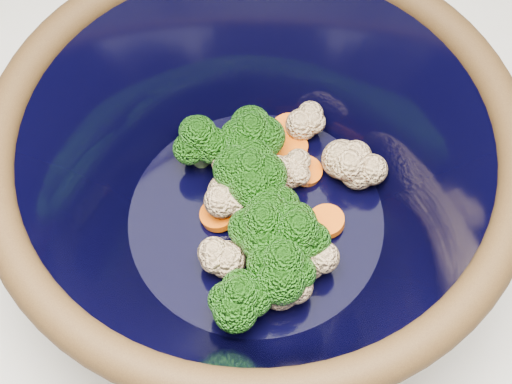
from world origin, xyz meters
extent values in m
cube|color=silver|center=(0.00, 0.00, 0.45)|extent=(1.20, 1.20, 0.90)
cylinder|color=black|center=(-0.11, -0.09, 0.91)|extent=(0.20, 0.20, 0.01)
torus|color=black|center=(-0.11, -0.09, 1.04)|extent=(0.34, 0.34, 0.02)
cylinder|color=black|center=(-0.11, -0.09, 0.93)|extent=(0.19, 0.19, 0.00)
cylinder|color=#608442|center=(-0.10, -0.09, 0.94)|extent=(0.01, 0.01, 0.02)
ellipsoid|color=#227115|center=(-0.10, -0.09, 0.96)|extent=(0.03, 0.03, 0.03)
cylinder|color=#608442|center=(-0.11, -0.17, 0.94)|extent=(0.01, 0.01, 0.02)
ellipsoid|color=#227115|center=(-0.11, -0.17, 0.96)|extent=(0.04, 0.04, 0.03)
cylinder|color=#608442|center=(-0.11, -0.11, 0.94)|extent=(0.01, 0.01, 0.02)
ellipsoid|color=#227115|center=(-0.11, -0.11, 0.97)|extent=(0.04, 0.04, 0.04)
cylinder|color=#608442|center=(-0.12, -0.07, 0.94)|extent=(0.01, 0.01, 0.02)
ellipsoid|color=#227115|center=(-0.12, -0.07, 0.97)|extent=(0.04, 0.04, 0.04)
cylinder|color=#608442|center=(-0.16, -0.05, 0.94)|extent=(0.01, 0.01, 0.02)
ellipsoid|color=#227115|center=(-0.16, -0.05, 0.97)|extent=(0.04, 0.04, 0.04)
cylinder|color=#608442|center=(-0.09, -0.14, 0.94)|extent=(0.01, 0.01, 0.02)
ellipsoid|color=#227115|center=(-0.09, -0.14, 0.97)|extent=(0.04, 0.04, 0.04)
cylinder|color=#608442|center=(-0.13, -0.04, 0.94)|extent=(0.01, 0.01, 0.02)
ellipsoid|color=#227115|center=(-0.13, -0.04, 0.97)|extent=(0.04, 0.04, 0.04)
cylinder|color=#608442|center=(-0.08, -0.12, 0.94)|extent=(0.01, 0.01, 0.02)
ellipsoid|color=#227115|center=(-0.08, -0.12, 0.97)|extent=(0.04, 0.04, 0.04)
sphere|color=beige|center=(-0.09, -0.01, 0.95)|extent=(0.03, 0.03, 0.03)
sphere|color=beige|center=(-0.07, -0.13, 0.95)|extent=(0.03, 0.03, 0.03)
sphere|color=beige|center=(-0.04, -0.05, 0.95)|extent=(0.03, 0.03, 0.03)
sphere|color=beige|center=(-0.12, -0.07, 0.95)|extent=(0.03, 0.03, 0.03)
sphere|color=beige|center=(-0.13, -0.13, 0.95)|extent=(0.03, 0.03, 0.03)
sphere|color=beige|center=(-0.06, -0.04, 0.95)|extent=(0.03, 0.03, 0.03)
sphere|color=beige|center=(-0.13, -0.05, 0.95)|extent=(0.03, 0.03, 0.03)
sphere|color=beige|center=(-0.09, -0.15, 0.95)|extent=(0.03, 0.03, 0.03)
sphere|color=beige|center=(-0.11, -0.08, 0.95)|extent=(0.03, 0.03, 0.03)
sphere|color=beige|center=(-0.09, -0.06, 0.95)|extent=(0.03, 0.03, 0.03)
sphere|color=beige|center=(-0.14, -0.08, 0.95)|extent=(0.03, 0.03, 0.03)
cylinder|color=orange|center=(-0.06, -0.09, 0.94)|extent=(0.03, 0.03, 0.01)
cylinder|color=orange|center=(-0.10, -0.03, 0.94)|extent=(0.03, 0.03, 0.01)
cylinder|color=orange|center=(-0.08, -0.05, 0.94)|extent=(0.02, 0.02, 0.01)
cylinder|color=orange|center=(-0.12, -0.08, 0.94)|extent=(0.03, 0.03, 0.01)
cylinder|color=orange|center=(-0.10, -0.01, 0.94)|extent=(0.03, 0.03, 0.01)
cylinder|color=orange|center=(-0.14, -0.09, 0.94)|extent=(0.03, 0.03, 0.01)
camera|label=1|loc=(-0.08, -0.34, 1.39)|focal=50.00mm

